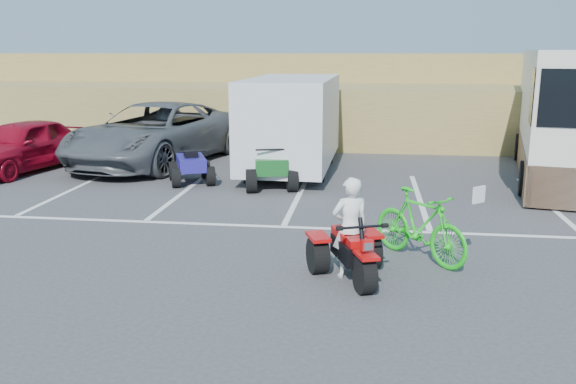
# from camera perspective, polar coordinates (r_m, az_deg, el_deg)

# --- Properties ---
(ground) EXTENTS (100.00, 100.00, 0.00)m
(ground) POSITION_cam_1_polar(r_m,az_deg,el_deg) (9.17, -2.53, -7.50)
(ground) COLOR #3B3B3E
(ground) RESTS_ON ground
(parking_stripes) EXTENTS (28.00, 5.16, 0.01)m
(parking_stripes) POSITION_cam_1_polar(r_m,az_deg,el_deg) (12.94, 4.38, -1.34)
(parking_stripes) COLOR white
(parking_stripes) RESTS_ON ground
(grass_embankment) EXTENTS (40.00, 8.50, 3.10)m
(grass_embankment) POSITION_cam_1_polar(r_m,az_deg,el_deg) (24.04, 3.91, 8.79)
(grass_embankment) COLOR olive
(grass_embankment) RESTS_ON ground
(red_trike_atv) EXTENTS (1.51, 1.72, 0.93)m
(red_trike_atv) POSITION_cam_1_polar(r_m,az_deg,el_deg) (8.91, 6.03, -8.18)
(red_trike_atv) COLOR #B90A0A
(red_trike_atv) RESTS_ON ground
(rider) EXTENTS (0.63, 0.52, 1.48)m
(rider) POSITION_cam_1_polar(r_m,az_deg,el_deg) (8.81, 5.83, -3.34)
(rider) COLOR white
(rider) RESTS_ON ground
(green_dirt_bike) EXTENTS (1.66, 1.72, 1.12)m
(green_dirt_bike) POSITION_cam_1_polar(r_m,az_deg,el_deg) (9.73, 12.24, -3.08)
(green_dirt_bike) COLOR #14BF19
(green_dirt_bike) RESTS_ON ground
(grey_pickup) EXTENTS (4.27, 6.80, 1.75)m
(grey_pickup) POSITION_cam_1_polar(r_m,az_deg,el_deg) (18.13, -12.33, 5.37)
(grey_pickup) COLOR #4B4F54
(grey_pickup) RESTS_ON ground
(red_car) EXTENTS (2.45, 4.39, 1.41)m
(red_car) POSITION_cam_1_polar(r_m,az_deg,el_deg) (18.12, -23.68, 4.02)
(red_car) COLOR maroon
(red_car) RESTS_ON ground
(cargo_trailer) EXTENTS (2.26, 5.43, 2.51)m
(cargo_trailer) POSITION_cam_1_polar(r_m,az_deg,el_deg) (16.60, 0.39, 6.67)
(cargo_trailer) COLOR silver
(cargo_trailer) RESTS_ON ground
(rv_motorhome) EXTENTS (3.97, 9.13, 3.19)m
(rv_motorhome) POSITION_cam_1_polar(r_m,az_deg,el_deg) (17.80, 24.71, 5.99)
(rv_motorhome) COLOR silver
(rv_motorhome) RESTS_ON ground
(quad_atv_blue) EXTENTS (1.47, 1.66, 0.90)m
(quad_atv_blue) POSITION_cam_1_polar(r_m,az_deg,el_deg) (15.40, -8.99, 0.86)
(quad_atv_blue) COLOR navy
(quad_atv_blue) RESTS_ON ground
(quad_atv_green) EXTENTS (1.56, 1.85, 1.04)m
(quad_atv_green) POSITION_cam_1_polar(r_m,az_deg,el_deg) (14.73, -1.72, 0.46)
(quad_atv_green) COLOR #13561E
(quad_atv_green) RESTS_ON ground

